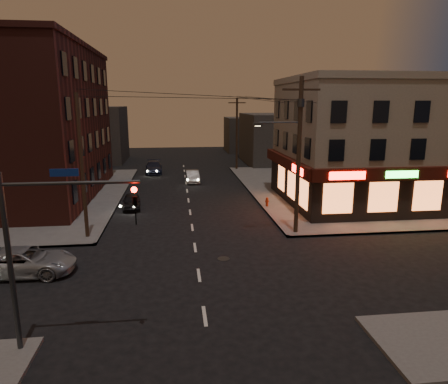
{
  "coord_description": "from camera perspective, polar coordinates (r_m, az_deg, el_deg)",
  "views": [
    {
      "loc": [
        -0.99,
        -18.84,
        8.56
      ],
      "look_at": [
        1.87,
        4.87,
        3.2
      ],
      "focal_mm": 32.0,
      "sensor_mm": 36.0,
      "label": 1
    }
  ],
  "objects": [
    {
      "name": "traffic_signal",
      "position": [
        14.68,
        -24.83,
        -6.01
      ],
      "size": [
        4.49,
        0.32,
        6.47
      ],
      "color": "#333538",
      "rests_on": "ground"
    },
    {
      "name": "sidewalk_ne",
      "position": [
        43.18,
        19.37,
        0.59
      ],
      "size": [
        24.0,
        28.0,
        0.15
      ],
      "primitive_type": "cube",
      "color": "#514F4C",
      "rests_on": "ground"
    },
    {
      "name": "pizza_building",
      "position": [
        36.58,
        20.86,
        6.78
      ],
      "size": [
        15.85,
        12.85,
        10.5
      ],
      "color": "gray",
      "rests_on": "sidewalk_ne"
    },
    {
      "name": "sedan_far",
      "position": [
        50.39,
        -10.01,
        3.5
      ],
      "size": [
        2.2,
        5.02,
        1.44
      ],
      "primitive_type": "imported",
      "rotation": [
        0.0,
        0.0,
        0.04
      ],
      "color": "#181D30",
      "rests_on": "ground"
    },
    {
      "name": "utility_pole_main",
      "position": [
        25.96,
        10.42,
        6.25
      ],
      "size": [
        4.2,
        0.44,
        10.0
      ],
      "color": "#382619",
      "rests_on": "sidewalk_ne"
    },
    {
      "name": "utility_pole_far",
      "position": [
        51.58,
        1.84,
        8.29
      ],
      "size": [
        0.26,
        0.26,
        9.0
      ],
      "primitive_type": "cylinder",
      "color": "#382619",
      "rests_on": "sidewalk_ne"
    },
    {
      "name": "utility_pole_west",
      "position": [
        26.29,
        -19.6,
        3.36
      ],
      "size": [
        0.24,
        0.24,
        9.0
      ],
      "primitive_type": "cylinder",
      "color": "#382619",
      "rests_on": "sidewalk_nw"
    },
    {
      "name": "fire_hydrant",
      "position": [
        33.27,
        6.16,
        -1.34
      ],
      "size": [
        0.34,
        0.34,
        0.76
      ],
      "rotation": [
        0.0,
        0.0,
        0.26
      ],
      "color": "maroon",
      "rests_on": "sidewalk_ne"
    },
    {
      "name": "sedan_mid",
      "position": [
        43.98,
        -4.51,
        2.24
      ],
      "size": [
        1.52,
        3.99,
        1.3
      ],
      "primitive_type": "imported",
      "rotation": [
        0.0,
        0.0,
        0.04
      ],
      "color": "slate",
      "rests_on": "ground"
    },
    {
      "name": "ground",
      "position": [
        20.72,
        -3.61,
        -11.78
      ],
      "size": [
        120.0,
        120.0,
        0.0
      ],
      "primitive_type": "plane",
      "color": "black",
      "rests_on": "ground"
    },
    {
      "name": "bg_building_ne_a",
      "position": [
        59.0,
        7.93,
        7.6
      ],
      "size": [
        10.0,
        12.0,
        7.0
      ],
      "primitive_type": "cube",
      "color": "#3F3D3A",
      "rests_on": "ground"
    },
    {
      "name": "bg_building_nw",
      "position": [
        62.18,
        -18.17,
        7.82
      ],
      "size": [
        9.0,
        10.0,
        8.0
      ],
      "primitive_type": "cube",
      "color": "#3F3D3A",
      "rests_on": "ground"
    },
    {
      "name": "suv_cross",
      "position": [
        22.85,
        -26.63,
        -8.89
      ],
      "size": [
        5.06,
        2.45,
        1.39
      ],
      "primitive_type": "imported",
      "rotation": [
        0.0,
        0.0,
        1.54
      ],
      "color": "#95999E",
      "rests_on": "ground"
    },
    {
      "name": "sedan_near",
      "position": [
        33.76,
        -13.08,
        -1.32
      ],
      "size": [
        1.71,
        3.64,
        1.2
      ],
      "primitive_type": "imported",
      "rotation": [
        0.0,
        0.0,
        0.08
      ],
      "color": "black",
      "rests_on": "ground"
    },
    {
      "name": "bg_building_ne_b",
      "position": [
        72.24,
        3.54,
        8.2
      ],
      "size": [
        8.0,
        8.0,
        6.0
      ],
      "primitive_type": "cube",
      "color": "#3F3D3A",
      "rests_on": "ground"
    },
    {
      "name": "brick_apartment",
      "position": [
        40.23,
        -26.82,
        8.59
      ],
      "size": [
        12.0,
        20.0,
        13.0
      ],
      "primitive_type": "cube",
      "color": "#4A1E18",
      "rests_on": "sidewalk_nw"
    }
  ]
}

